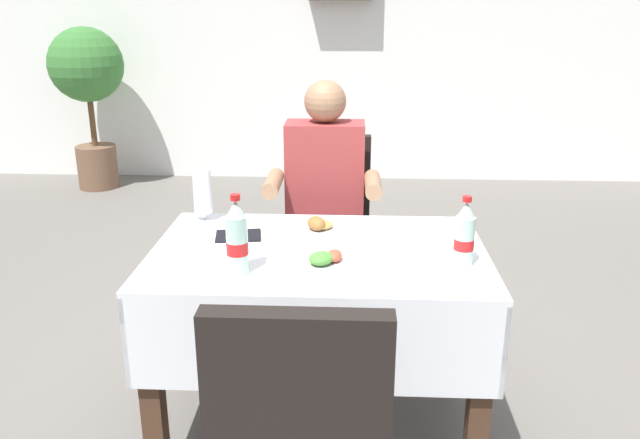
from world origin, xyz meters
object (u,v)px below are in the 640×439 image
object	(u,v)px
seated_diner_far	(324,202)
napkin_cutlery_set	(238,235)
beer_glass_left	(203,195)
cola_bottle_primary	(237,239)
chair_near_camera_side	(303,431)
plate_far_diner	(322,227)
cola_bottle_secondary	(464,236)
plate_near_camera	(323,262)
potted_plant_corner	(88,81)
chair_far_diner_seat	(327,226)
main_dining_table	(319,293)

from	to	relation	value
seated_diner_far	napkin_cutlery_set	xyz separation A→B (m)	(-0.30, -0.56, 0.03)
beer_glass_left	cola_bottle_primary	bearing A→B (deg)	-66.15
chair_near_camera_side	napkin_cutlery_set	distance (m)	0.98
plate_far_diner	cola_bottle_secondary	xyz separation A→B (m)	(0.49, -0.30, 0.09)
plate_near_camera	potted_plant_corner	bearing A→B (deg)	121.98
chair_near_camera_side	napkin_cutlery_set	bearing A→B (deg)	109.01
cola_bottle_primary	cola_bottle_secondary	size ratio (longest dim) A/B	1.10
chair_near_camera_side	seated_diner_far	distance (m)	1.47
plate_far_diner	potted_plant_corner	size ratio (longest dim) A/B	0.16
beer_glass_left	cola_bottle_secondary	xyz separation A→B (m)	(0.98, -0.42, -0.00)
plate_far_diner	cola_bottle_primary	distance (m)	0.49
chair_far_diner_seat	potted_plant_corner	xyz separation A→B (m)	(-2.16, 2.55, 0.39)
plate_far_diner	cola_bottle_secondary	bearing A→B (deg)	-31.80
chair_far_diner_seat	chair_near_camera_side	size ratio (longest dim) A/B	1.00
seated_diner_far	plate_near_camera	size ratio (longest dim) A/B	5.57
seated_diner_far	cola_bottle_secondary	size ratio (longest dim) A/B	5.18
main_dining_table	chair_near_camera_side	world-z (taller)	chair_near_camera_side
main_dining_table	chair_near_camera_side	xyz separation A→B (m)	(0.00, -0.79, -0.01)
plate_near_camera	potted_plant_corner	world-z (taller)	potted_plant_corner
potted_plant_corner	plate_near_camera	bearing A→B (deg)	-58.02
plate_far_diner	cola_bottle_primary	bearing A→B (deg)	-122.33
cola_bottle_secondary	napkin_cutlery_set	xyz separation A→B (m)	(-0.81, 0.24, -0.10)
chair_near_camera_side	plate_far_diner	size ratio (longest dim) A/B	4.41
main_dining_table	plate_far_diner	size ratio (longest dim) A/B	5.47
plate_far_diner	seated_diner_far	bearing A→B (deg)	91.11
chair_near_camera_side	cola_bottle_secondary	xyz separation A→B (m)	(0.49, 0.67, 0.29)
beer_glass_left	potted_plant_corner	world-z (taller)	potted_plant_corner
cola_bottle_primary	potted_plant_corner	distance (m)	4.04
plate_far_diner	beer_glass_left	size ratio (longest dim) A/B	1.03
plate_far_diner	chair_near_camera_side	bearing A→B (deg)	-90.11
chair_far_diner_seat	napkin_cutlery_set	bearing A→B (deg)	-114.98
chair_far_diner_seat	plate_near_camera	world-z (taller)	chair_far_diner_seat
main_dining_table	plate_far_diner	world-z (taller)	plate_far_diner
chair_far_diner_seat	cola_bottle_primary	world-z (taller)	cola_bottle_primary
napkin_cutlery_set	beer_glass_left	bearing A→B (deg)	133.21
chair_far_diner_seat	cola_bottle_secondary	bearing A→B (deg)	-61.45
cola_bottle_secondary	cola_bottle_primary	bearing A→B (deg)	-172.45
plate_near_camera	potted_plant_corner	distance (m)	4.12
napkin_cutlery_set	main_dining_table	bearing A→B (deg)	-20.71
plate_far_diner	napkin_cutlery_set	size ratio (longest dim) A/B	1.13
chair_far_diner_seat	plate_far_diner	xyz separation A→B (m)	(0.00, -0.60, 0.21)
chair_near_camera_side	main_dining_table	bearing A→B (deg)	90.00
plate_near_camera	plate_far_diner	world-z (taller)	plate_far_diner
beer_glass_left	cola_bottle_secondary	world-z (taller)	cola_bottle_secondary
seated_diner_far	plate_near_camera	bearing A→B (deg)	-87.96
plate_near_camera	seated_diner_far	bearing A→B (deg)	92.04
main_dining_table	seated_diner_far	world-z (taller)	seated_diner_far
chair_near_camera_side	potted_plant_corner	world-z (taller)	potted_plant_corner
plate_near_camera	chair_near_camera_side	bearing A→B (deg)	-92.01
cola_bottle_primary	napkin_cutlery_set	world-z (taller)	cola_bottle_primary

